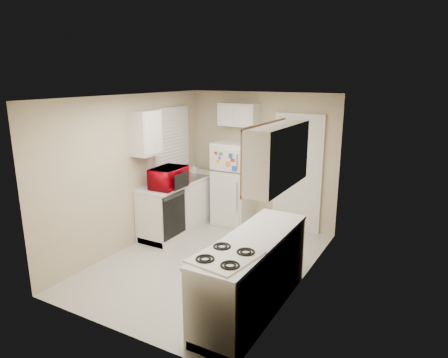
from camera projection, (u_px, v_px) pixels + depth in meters
The scene contains 19 objects.
floor at pixel (208, 261), 5.92m from camera, with size 3.80×3.80×0.00m, color beige.
ceiling at pixel (206, 97), 5.32m from camera, with size 3.80×3.80×0.00m, color white.
wall_left at pixel (131, 172), 6.28m from camera, with size 3.80×3.80×0.00m, color #BCAB8B.
wall_right at pixel (303, 198), 4.96m from camera, with size 3.80×3.80×0.00m, color #BCAB8B.
wall_back at pixel (262, 159), 7.23m from camera, with size 2.80×2.80×0.00m, color #BCAB8B.
wall_front at pixel (108, 227), 4.01m from camera, with size 2.80×2.80×0.00m, color #BCAB8B.
left_counter at pixel (181, 205), 7.09m from camera, with size 0.60×1.80×0.90m, color silver.
dishwasher at pixel (174, 215), 6.43m from camera, with size 0.03×0.58×0.72m, color black.
sink at pixel (185, 180), 7.11m from camera, with size 0.54×0.74×0.16m, color gray.
microwave at pixel (169, 179), 6.46m from camera, with size 0.34×0.61×0.40m, color #A0000C.
soap_bottle at pixel (194, 168), 7.40m from camera, with size 0.08×0.08×0.17m, color silver.
window_blinds at pixel (172, 138), 7.05m from camera, with size 0.10×0.98×1.08m, color silver.
upper_cabinet_left at pixel (146, 133), 6.24m from camera, with size 0.30×0.45×0.70m, color silver.
refrigerator at pixel (233, 184), 7.27m from camera, with size 0.63×0.61×1.53m, color silver.
cabinet_over_fridge at pixel (239, 115), 7.09m from camera, with size 0.70×0.30×0.40m, color silver.
interior_door at pixel (297, 174), 6.91m from camera, with size 0.86×0.06×2.08m, color silver.
right_counter at pixel (252, 274), 4.61m from camera, with size 0.60×2.00×0.90m, color silver.
stove at pixel (226, 300), 4.14m from camera, with size 0.55×0.68×0.82m, color silver.
upper_cabinet_right at pixel (278, 156), 4.46m from camera, with size 0.30×1.20×0.70m, color silver.
Camera 1 is at (2.85, -4.62, 2.67)m, focal length 32.00 mm.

